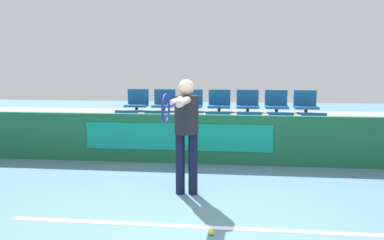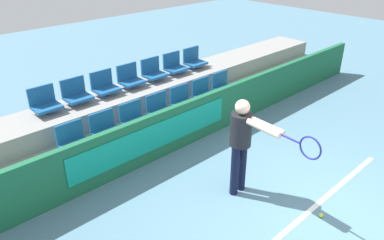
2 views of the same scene
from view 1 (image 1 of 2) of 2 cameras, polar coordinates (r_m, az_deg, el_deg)
name	(u,v)px [view 1 (image 1 of 2)]	position (r m, az deg, el deg)	size (l,w,h in m)	color
ground_plane	(201,238)	(4.16, 1.46, -17.51)	(30.00, 30.00, 0.00)	slate
court_baseline	(203,227)	(4.40, 1.76, -15.98)	(4.55, 0.08, 0.01)	white
barrier_wall	(215,139)	(6.93, 3.50, -2.97)	(12.68, 0.14, 0.92)	#19603D
bleacher_tier_front	(217,147)	(7.54, 3.80, -4.10)	(12.28, 0.99, 0.39)	gray
bleacher_tier_middle	(219,129)	(8.48, 4.11, -1.39)	(12.28, 0.99, 0.77)	gray
stadium_chair_0	(125,125)	(7.90, -10.11, -0.74)	(0.50, 0.40, 0.49)	#333333
stadium_chair_1	(155,125)	(7.75, -5.59, -0.83)	(0.50, 0.40, 0.49)	#333333
stadium_chair_2	(186,126)	(7.64, -0.91, -0.92)	(0.50, 0.40, 0.49)	#333333
stadium_chair_3	(217,127)	(7.59, 3.87, -1.00)	(0.50, 0.40, 0.49)	#333333
stadium_chair_4	(249,127)	(7.59, 8.68, -1.07)	(0.50, 0.40, 0.49)	#333333
stadium_chair_5	(281,128)	(7.64, 13.46, -1.14)	(0.50, 0.40, 0.49)	#333333
stadium_chair_6	(314,128)	(7.75, 18.14, -1.20)	(0.50, 0.40, 0.49)	#333333
stadium_chair_7	(137,102)	(8.80, -8.36, 2.75)	(0.50, 0.40, 0.49)	#333333
stadium_chair_8	(164,102)	(8.66, -4.28, 2.73)	(0.50, 0.40, 0.49)	#333333
stadium_chair_9	(191,102)	(8.57, -0.08, 2.69)	(0.50, 0.40, 0.49)	#333333
stadium_chair_10	(219,103)	(8.52, 4.19, 2.63)	(0.50, 0.40, 0.49)	#333333
stadium_chair_11	(248,103)	(8.52, 8.47, 2.57)	(0.50, 0.40, 0.49)	#333333
stadium_chair_12	(276,103)	(8.57, 12.74, 2.48)	(0.50, 0.40, 0.49)	#333333
stadium_chair_13	(306,104)	(8.67, 16.93, 2.39)	(0.50, 0.40, 0.49)	#333333
tennis_player	(186,124)	(5.12, -0.98, -0.67)	(0.33, 1.51, 1.62)	black
tennis_ball	(211,232)	(4.21, 2.95, -16.69)	(0.07, 0.07, 0.07)	#CCDB33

